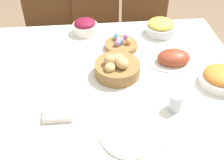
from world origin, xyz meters
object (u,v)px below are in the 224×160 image
carrot_bowl (221,78)px  drinking_cup (176,102)px  chair_far_left (48,26)px  fork (95,139)px  egg_basket (121,44)px  bread_basket (117,67)px  chair_far_right (148,22)px  pineapple_bowl (161,27)px  dinner_plate (129,136)px  knife (162,134)px  butter_dish (59,114)px  spoon (168,133)px  chair_far_center (98,24)px  beet_salad_bowl (85,26)px  ham_platter (173,58)px

carrot_bowl → drinking_cup: bearing=-151.5°
chair_far_left → carrot_bowl: chair_far_left is taller
fork → drinking_cup: size_ratio=1.91×
egg_basket → carrot_bowl: (0.48, -0.40, 0.02)m
bread_basket → chair_far_right: bearing=68.4°
chair_far_left → fork: 1.46m
chair_far_right → fork: 1.52m
chair_far_right → pineapple_bowl: bearing=-97.6°
dinner_plate → knife: dinner_plate is taller
carrot_bowl → butter_dish: 0.86m
carrot_bowl → knife: 0.49m
chair_far_right → carrot_bowl: 1.14m
spoon → drinking_cup: 0.17m
chair_far_center → fork: 1.43m
drinking_cup → carrot_bowl: bearing=28.5°
chair_far_right → spoon: size_ratio=5.82×
bread_basket → carrot_bowl: bread_basket is taller
chair_far_left → beet_salad_bowl: chair_far_left is taller
chair_far_left → pineapple_bowl: chair_far_left is taller
chair_far_center → pineapple_bowl: size_ratio=4.88×
ham_platter → carrot_bowl: 0.29m
pineapple_bowl → spoon: 0.87m
carrot_bowl → spoon: 0.47m
chair_far_left → egg_basket: (0.54, -0.70, 0.24)m
fork → spoon: (0.33, 0.00, 0.00)m
bread_basket → ham_platter: 0.35m
knife → spoon: bearing=-0.5°
chair_far_right → bread_basket: (-0.38, -0.97, 0.26)m
drinking_cup → ham_platter: bearing=76.2°
knife → drinking_cup: (0.10, 0.15, 0.04)m
bread_basket → dinner_plate: bread_basket is taller
drinking_cup → fork: bearing=-159.1°
chair_far_center → ham_platter: bearing=-72.6°
bread_basket → drinking_cup: 0.38m
ham_platter → egg_basket: bearing=147.2°
chair_far_center → knife: 1.44m
bread_basket → drinking_cup: size_ratio=2.85×
beet_salad_bowl → egg_basket: bearing=-43.8°
chair_far_right → egg_basket: (-0.33, -0.70, 0.24)m
chair_far_center → bread_basket: (0.05, -0.97, 0.26)m
chair_far_center → bread_basket: 1.00m
spoon → butter_dish: size_ratio=1.23×
bread_basket → beet_salad_bowl: (-0.16, 0.47, -0.00)m
fork → pineapple_bowl: bearing=59.9°
egg_basket → pineapple_bowl: size_ratio=1.01×
chair_far_right → carrot_bowl: size_ratio=4.54×
chair_far_left → knife: (0.64, -1.41, 0.21)m
ham_platter → carrot_bowl: size_ratio=1.36×
egg_basket → spoon: 0.71m
chair_far_center → bread_basket: bearing=-93.4°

